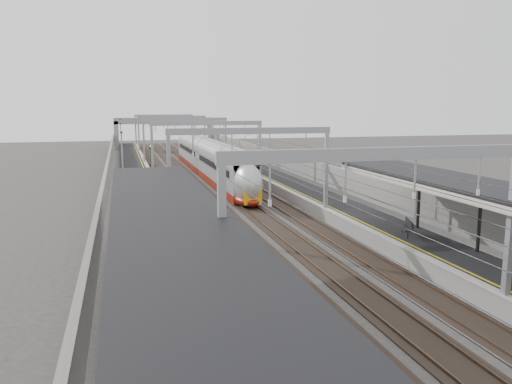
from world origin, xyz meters
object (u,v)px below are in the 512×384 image
train (210,163)px  signal_green (151,151)px  bench (407,226)px  overbridge (164,125)px

train → signal_green: size_ratio=13.56×
train → bench: train is taller
bench → train: bearing=99.7°
train → signal_green: train is taller
train → overbridge: bearing=91.7°
bench → signal_green: bearing=104.1°
overbridge → train: overbridge is taller
signal_green → train: bearing=-66.2°
overbridge → signal_green: overbridge is taller
overbridge → train: size_ratio=0.47×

